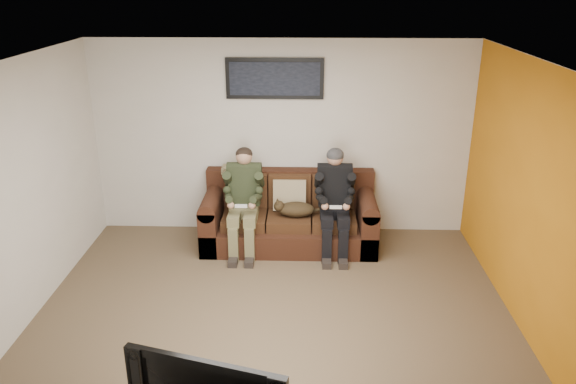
{
  "coord_description": "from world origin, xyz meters",
  "views": [
    {
      "loc": [
        0.3,
        -4.94,
        3.33
      ],
      "look_at": [
        0.11,
        1.2,
        0.95
      ],
      "focal_mm": 35.0,
      "sensor_mm": 36.0,
      "label": 1
    }
  ],
  "objects_px": {
    "cat": "(295,209)",
    "framed_poster": "(275,79)",
    "person_right": "(335,196)",
    "person_left": "(244,195)",
    "sofa": "(289,218)"
  },
  "relations": [
    {
      "from": "sofa",
      "to": "person_left",
      "type": "bearing_deg",
      "value": -161.99
    },
    {
      "from": "person_right",
      "to": "cat",
      "type": "bearing_deg",
      "value": 180.0
    },
    {
      "from": "person_right",
      "to": "framed_poster",
      "type": "distance_m",
      "value": 1.67
    },
    {
      "from": "person_right",
      "to": "cat",
      "type": "height_order",
      "value": "person_right"
    },
    {
      "from": "cat",
      "to": "person_right",
      "type": "bearing_deg",
      "value": -0.0
    },
    {
      "from": "person_right",
      "to": "person_left",
      "type": "bearing_deg",
      "value": -179.98
    },
    {
      "from": "framed_poster",
      "to": "cat",
      "type": "bearing_deg",
      "value": -64.43
    },
    {
      "from": "person_left",
      "to": "person_right",
      "type": "relative_size",
      "value": 0.99
    },
    {
      "from": "person_left",
      "to": "cat",
      "type": "height_order",
      "value": "person_left"
    },
    {
      "from": "person_right",
      "to": "framed_poster",
      "type": "xyz_separation_m",
      "value": [
        -0.77,
        0.57,
        1.36
      ]
    },
    {
      "from": "cat",
      "to": "framed_poster",
      "type": "bearing_deg",
      "value": 115.57
    },
    {
      "from": "framed_poster",
      "to": "person_left",
      "type": "bearing_deg",
      "value": -123.19
    },
    {
      "from": "person_left",
      "to": "cat",
      "type": "distance_m",
      "value": 0.68
    },
    {
      "from": "cat",
      "to": "framed_poster",
      "type": "xyz_separation_m",
      "value": [
        -0.27,
        0.57,
        1.55
      ]
    },
    {
      "from": "person_right",
      "to": "cat",
      "type": "xyz_separation_m",
      "value": [
        -0.5,
        0.0,
        -0.19
      ]
    }
  ]
}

